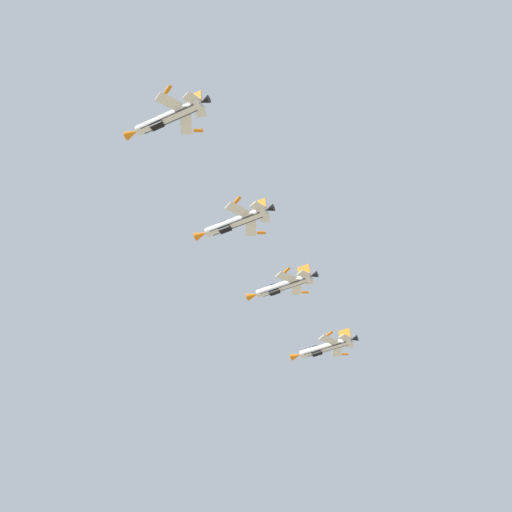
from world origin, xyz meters
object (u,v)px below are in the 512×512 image
at_px(fighter_jet_lead, 167,118).
at_px(fighter_jet_right_wing, 282,286).
at_px(fighter_jet_left_outer, 324,348).
at_px(fighter_jet_left_wing, 234,222).

bearing_deg(fighter_jet_lead, fighter_jet_right_wing, 0.61).
xyz_separation_m(fighter_jet_lead, fighter_jet_right_wing, (15.36, 42.89, 0.12)).
bearing_deg(fighter_jet_left_outer, fighter_jet_lead, 179.76).
relative_size(fighter_jet_right_wing, fighter_jet_left_outer, 1.00).
relative_size(fighter_jet_lead, fighter_jet_left_outer, 1.00).
bearing_deg(fighter_jet_left_wing, fighter_jet_left_outer, 0.62).
bearing_deg(fighter_jet_right_wing, fighter_jet_left_outer, -2.14).
relative_size(fighter_jet_left_wing, fighter_jet_left_outer, 1.00).
xyz_separation_m(fighter_jet_right_wing, fighter_jet_left_outer, (7.78, 18.82, -2.40)).
relative_size(fighter_jet_lead, fighter_jet_right_wing, 1.00).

